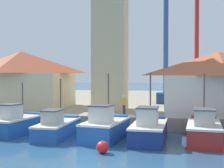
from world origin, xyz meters
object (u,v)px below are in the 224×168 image
warehouse_right (218,82)px  port_crane_near (197,39)px  fishing_boat_center (149,129)px  mooring_buoy (102,147)px  fishing_boat_mid_right (204,130)px  clock_tower (110,18)px  fishing_boat_left_inner (57,127)px  dock_worker_near_tower (124,105)px  fishing_boat_left_outer (18,123)px  fishing_boat_mid_left (105,127)px  port_crane_far (167,37)px  warehouse_left (21,78)px

warehouse_right → port_crane_near: (-0.47, 15.38, 5.26)m
fishing_boat_center → mooring_buoy: (-2.26, -3.55, -0.43)m
port_crane_near → fishing_boat_mid_right: bearing=-93.3°
fishing_boat_mid_right → clock_tower: (-7.58, 7.96, 8.67)m
fishing_boat_mid_right → warehouse_right: warehouse_right is taller
fishing_boat_left_inner → dock_worker_near_tower: fishing_boat_left_inner is taller
fishing_boat_left_outer → warehouse_right: (14.65, 6.02, 2.90)m
fishing_boat_center → dock_worker_near_tower: (-2.27, 4.31, 1.11)m
fishing_boat_mid_left → clock_tower: bearing=98.8°
port_crane_far → mooring_buoy: bearing=-99.2°
warehouse_right → port_crane_far: bearing=115.1°
clock_tower → port_crane_far: bearing=56.5°
warehouse_right → fishing_boat_mid_right: bearing=-105.2°
fishing_boat_mid_right → port_crane_far: 17.60m
clock_tower → fishing_boat_mid_right: bearing=-46.4°
dock_worker_near_tower → warehouse_left: bearing=156.3°
mooring_buoy → dock_worker_near_tower: 8.01m
fishing_boat_mid_right → mooring_buoy: bearing=-145.6°
fishing_boat_center → port_crane_near: port_crane_near is taller
fishing_boat_left_inner → clock_tower: size_ratio=0.29×
warehouse_right → port_crane_near: bearing=91.8°
dock_worker_near_tower → mooring_buoy: bearing=-89.9°
port_crane_far → dock_worker_near_tower: bearing=-105.2°
fishing_boat_left_outer → fishing_boat_mid_left: (6.62, -0.72, 0.04)m
fishing_boat_left_outer → warehouse_left: size_ratio=0.48×
fishing_boat_center → warehouse_right: size_ratio=0.59×
fishing_boat_left_inner → mooring_buoy: 5.49m
mooring_buoy → fishing_boat_left_inner: bearing=137.1°
port_crane_far → fishing_boat_left_inner: bearing=-114.5°
port_crane_far → port_crane_near: bearing=58.5°
fishing_boat_mid_left → fishing_boat_left_outer: bearing=173.7°
fishing_boat_mid_right → mooring_buoy: fishing_boat_mid_right is taller
fishing_boat_left_inner → dock_worker_near_tower: 5.88m
warehouse_left → fishing_boat_left_inner: bearing=-51.3°
fishing_boat_center → fishing_boat_mid_right: fishing_boat_center is taller
port_crane_far → warehouse_right: bearing=-64.9°
fishing_boat_mid_right → fishing_boat_mid_left: bearing=-176.9°
fishing_boat_mid_left → dock_worker_near_tower: size_ratio=3.02×
clock_tower → warehouse_left: clock_tower is taller
port_crane_near → mooring_buoy: (-6.95, -25.69, -8.59)m
port_crane_near → fishing_boat_left_inner: bearing=-116.5°
warehouse_left → dock_worker_near_tower: size_ratio=6.02×
fishing_boat_center → fishing_boat_mid_right: size_ratio=0.99×
fishing_boat_mid_left → mooring_buoy: size_ratio=7.18×
port_crane_near → port_crane_far: bearing=-121.5°
warehouse_left → fishing_boat_mid_left: bearing=-40.9°
port_crane_near → clock_tower: bearing=-122.6°
fishing_boat_mid_right → dock_worker_near_tower: size_ratio=3.28×
fishing_boat_mid_left → fishing_boat_center: 2.87m
port_crane_near → mooring_buoy: size_ratio=29.10×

